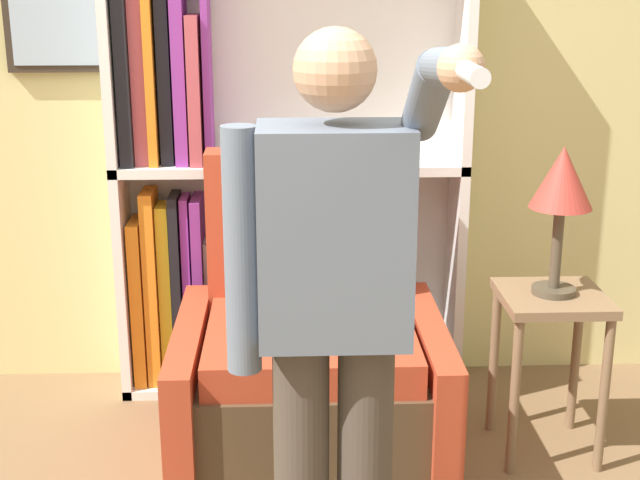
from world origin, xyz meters
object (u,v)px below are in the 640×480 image
at_px(person_standing, 333,314).
at_px(table_lamp, 562,186).
at_px(bookcase, 238,171).
at_px(side_table, 550,328).
at_px(armchair, 310,369).

xyz_separation_m(person_standing, table_lamp, (0.86, 0.92, 0.11)).
distance_m(bookcase, side_table, 1.42).
distance_m(person_standing, table_lamp, 1.26).
distance_m(armchair, person_standing, 1.08).
bearing_deg(person_standing, side_table, 46.81).
xyz_separation_m(side_table, table_lamp, (0.00, 0.00, 0.54)).
bearing_deg(person_standing, armchair, 92.25).
xyz_separation_m(armchair, person_standing, (0.04, -0.92, 0.58)).
height_order(person_standing, side_table, person_standing).
distance_m(bookcase, armchair, 0.93).
height_order(armchair, table_lamp, table_lamp).
relative_size(bookcase, person_standing, 1.21).
relative_size(armchair, person_standing, 0.68).
bearing_deg(armchair, table_lamp, 0.10).
distance_m(bookcase, person_standing, 1.58).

